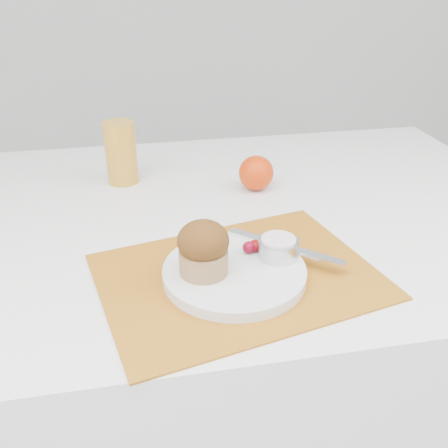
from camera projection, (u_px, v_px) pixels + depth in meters
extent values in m
cube|color=white|center=(230.00, 359.00, 1.11)|extent=(1.20, 0.80, 0.75)
cube|color=#A96417|center=(238.00, 276.00, 0.74)|extent=(0.45, 0.37, 0.00)
cylinder|color=silver|center=(234.00, 273.00, 0.73)|extent=(0.26, 0.26, 0.02)
cylinder|color=silver|center=(278.00, 248.00, 0.75)|extent=(0.07, 0.07, 0.03)
cylinder|color=silver|center=(279.00, 240.00, 0.74)|extent=(0.07, 0.07, 0.01)
ellipsoid|color=#530212|center=(249.00, 247.00, 0.76)|extent=(0.02, 0.02, 0.02)
ellipsoid|color=#540302|center=(256.00, 246.00, 0.76)|extent=(0.02, 0.02, 0.02)
cube|color=silver|center=(285.00, 247.00, 0.77)|extent=(0.15, 0.14, 0.00)
sphere|color=#DF3A07|center=(256.00, 173.00, 1.00)|extent=(0.07, 0.07, 0.07)
cylinder|color=gold|center=(121.00, 153.00, 1.02)|extent=(0.07, 0.07, 0.13)
cylinder|color=#AA8152|center=(204.00, 261.00, 0.71)|extent=(0.07, 0.07, 0.04)
ellipsoid|color=#351C09|center=(203.00, 241.00, 0.69)|extent=(0.07, 0.07, 0.06)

